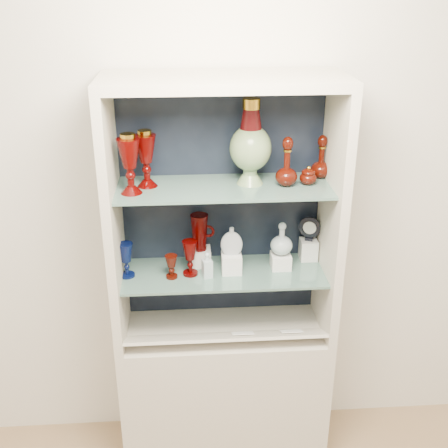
{
  "coord_description": "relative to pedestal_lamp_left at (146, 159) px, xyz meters",
  "views": [
    {
      "loc": [
        -0.16,
        -0.71,
        2.31
      ],
      "look_at": [
        0.0,
        1.53,
        1.3
      ],
      "focal_mm": 45.0,
      "sensor_mm": 36.0,
      "label": 1
    }
  ],
  "objects": [
    {
      "name": "ruby_goblet_tall",
      "position": [
        0.17,
        -0.04,
        -0.46
      ],
      "size": [
        0.08,
        0.08,
        0.17
      ],
      "primitive_type": null,
      "rotation": [
        0.0,
        0.0,
        0.13
      ],
      "color": "#400100",
      "rests_on": "shelf_lower"
    },
    {
      "name": "cameo_medallion",
      "position": [
        0.74,
        0.07,
        -0.38
      ],
      "size": [
        0.11,
        0.07,
        0.12
      ],
      "primitive_type": null,
      "rotation": [
        0.0,
        0.0,
        -0.38
      ],
      "color": "black",
      "rests_on": "riser_cameo_medallion"
    },
    {
      "name": "ruby_goblet_small",
      "position": [
        0.09,
        -0.06,
        -0.49
      ],
      "size": [
        0.06,
        0.06,
        0.11
      ],
      "primitive_type": null,
      "rotation": [
        0.0,
        0.0,
        -0.03
      ],
      "color": "#460E05",
      "rests_on": "shelf_lower"
    },
    {
      "name": "shelf_upper",
      "position": [
        0.33,
        -0.03,
        -0.13
      ],
      "size": [
        0.92,
        0.34,
        0.01
      ],
      "primitive_type": "cube",
      "color": "slate",
      "rests_on": "cabinet_side_left"
    },
    {
      "name": "wall_back",
      "position": [
        0.33,
        0.17,
        -0.19
      ],
      "size": [
        3.5,
        0.02,
        2.8
      ],
      "primitive_type": "cube",
      "color": "silver",
      "rests_on": "ground"
    },
    {
      "name": "cabinet_back_panel",
      "position": [
        0.33,
        0.14,
        -0.27
      ],
      "size": [
        0.98,
        0.02,
        1.15
      ],
      "primitive_type": "cube",
      "color": "black",
      "rests_on": "cabinet_base"
    },
    {
      "name": "riser_ruby_pitcher",
      "position": [
        0.22,
        0.05,
        -0.5
      ],
      "size": [
        0.1,
        0.1,
        0.08
      ],
      "primitive_type": "cube",
      "color": "silver",
      "rests_on": "shelf_lower"
    },
    {
      "name": "shelf_lower",
      "position": [
        0.33,
        -0.03,
        -0.55
      ],
      "size": [
        0.92,
        0.34,
        0.01
      ],
      "primitive_type": "cube",
      "color": "slate",
      "rests_on": "cabinet_side_left"
    },
    {
      "name": "ruby_decanter_a",
      "position": [
        0.6,
        -0.04,
        -0.0
      ],
      "size": [
        0.11,
        0.11,
        0.24
      ],
      "primitive_type": null,
      "rotation": [
        0.0,
        0.0,
        -0.21
      ],
      "color": "#460E05",
      "rests_on": "shelf_upper"
    },
    {
      "name": "label_card_0",
      "position": [
        0.63,
        -0.16,
        -0.8
      ],
      "size": [
        0.1,
        0.06,
        0.03
      ],
      "primitive_type": "cube",
      "rotation": [
        -0.44,
        0.0,
        0.0
      ],
      "color": "white",
      "rests_on": "label_ledge"
    },
    {
      "name": "lidded_bowl",
      "position": [
        0.69,
        -0.03,
        -0.08
      ],
      "size": [
        0.09,
        0.09,
        0.09
      ],
      "primitive_type": null,
      "rotation": [
        0.0,
        0.0,
        0.29
      ],
      "color": "#460E05",
      "rests_on": "shelf_upper"
    },
    {
      "name": "riser_cameo_medallion",
      "position": [
        0.74,
        0.07,
        -0.49
      ],
      "size": [
        0.08,
        0.08,
        0.1
      ],
      "primitive_type": "cube",
      "color": "silver",
      "rests_on": "shelf_lower"
    },
    {
      "name": "ruby_decanter_b",
      "position": [
        0.77,
        0.05,
        -0.02
      ],
      "size": [
        0.09,
        0.09,
        0.21
      ],
      "primitive_type": null,
      "rotation": [
        0.0,
        0.0,
        0.01
      ],
      "color": "#460E05",
      "rests_on": "shelf_upper"
    },
    {
      "name": "riser_flat_flask",
      "position": [
        0.36,
        -0.03,
        -0.5
      ],
      "size": [
        0.09,
        0.09,
        0.09
      ],
      "primitive_type": "cube",
      "color": "silver",
      "rests_on": "shelf_lower"
    },
    {
      "name": "cabinet_top_cap",
      "position": [
        0.33,
        -0.05,
        0.33
      ],
      "size": [
        1.0,
        0.4,
        0.04
      ],
      "primitive_type": "cube",
      "color": "beige",
      "rests_on": "cabinet_side_left"
    },
    {
      "name": "cabinet_side_left",
      "position": [
        -0.15,
        -0.05,
        -0.27
      ],
      "size": [
        0.04,
        0.4,
        1.15
      ],
      "primitive_type": "cube",
      "color": "beige",
      "rests_on": "cabinet_base"
    },
    {
      "name": "clear_round_decanter",
      "position": [
        0.59,
        -0.0,
        -0.4
      ],
      "size": [
        0.12,
        0.12,
        0.15
      ],
      "primitive_type": null,
      "rotation": [
        0.0,
        0.0,
        -0.19
      ],
      "color": "#A2B4B9",
      "rests_on": "riser_clear_round_decanter"
    },
    {
      "name": "pedestal_lamp_left",
      "position": [
        0.0,
        0.0,
        0.0
      ],
      "size": [
        0.12,
        0.12,
        0.25
      ],
      "primitive_type": null,
      "rotation": [
        0.0,
        0.0,
        -0.29
      ],
      "color": "#400100",
      "rests_on": "shelf_upper"
    },
    {
      "name": "ruby_pitcher",
      "position": [
        0.22,
        0.05,
        -0.38
      ],
      "size": [
        0.15,
        0.11,
        0.17
      ],
      "primitive_type": null,
      "rotation": [
        0.0,
        0.0,
        -0.24
      ],
      "color": "#400100",
      "rests_on": "riser_ruby_pitcher"
    },
    {
      "name": "cabinet_side_right",
      "position": [
        0.81,
        -0.05,
        -0.27
      ],
      "size": [
        0.04,
        0.4,
        1.15
      ],
      "primitive_type": "cube",
      "color": "beige",
      "rests_on": "cabinet_base"
    },
    {
      "name": "riser_clear_round_decanter",
      "position": [
        0.59,
        -0.0,
        -0.51
      ],
      "size": [
        0.09,
        0.09,
        0.07
      ],
      "primitive_type": "cube",
      "color": "silver",
      "rests_on": "shelf_lower"
    },
    {
      "name": "label_ledge",
      "position": [
        0.33,
        -0.16,
        -0.81
      ],
      "size": [
        0.92,
        0.17,
        0.09
      ],
      "primitive_type": "cube",
      "rotation": [
        -0.44,
        0.0,
        0.0
      ],
      "color": "beige",
      "rests_on": "cabinet_base"
    },
    {
      "name": "pedestal_lamp_right",
      "position": [
        -0.06,
        -0.08,
        0.0
      ],
      "size": [
        0.12,
        0.12,
        0.25
      ],
      "primitive_type": null,
      "rotation": [
        0.0,
        0.0,
        -0.22
      ],
      "color": "#400100",
      "rests_on": "shelf_upper"
    },
    {
      "name": "clear_square_bottle",
      "position": [
        0.25,
        -0.07,
        -0.48
      ],
      "size": [
        0.05,
        0.05,
        0.12
      ],
      "primitive_type": null,
      "rotation": [
        0.0,
        0.0,
        0.27
      ],
      "color": "#A2B4B9",
      "rests_on": "shelf_lower"
    },
    {
      "name": "enamel_urn",
      "position": [
        0.44,
        0.0,
        0.06
      ],
      "size": [
        0.18,
        0.18,
        0.37
      ],
      "primitive_type": null,
      "rotation": [
        0.0,
        0.0,
        0.02
      ],
      "color": "#114A2B",
      "rests_on": "shelf_upper"
    },
    {
      "name": "label_card_1",
      "position": [
        0.41,
        -0.16,
        -0.8
      ],
      "size": [
        0.1,
        0.06,
        0.03
      ],
      "primitive_type": "cube",
      "rotation": [
        -0.44,
        0.0,
        0.0
      ],
      "color": "white",
      "rests_on": "label_ledge"
    },
    {
      "name": "cobalt_goblet",
      "position": [
        -0.11,
        -0.04,
        -0.46
      ],
      "size": [
        0.09,
        0.09,
        0.16
      ],
      "primitive_type": null,
      "rotation": [
        0.0,
        0.0,
        -0.42
      ],
      "color": "#060E39",
      "rests_on": "shelf_lower"
    },
    {
      "name": "cabinet_base",
      "position": [
        0.33,
        -0.05,
        -1.22
      ],
      "size": [
        1.0,
        0.4,
        0.75
      ],
      "primitive_type": "cube",
      "color": "beige",
      "rests_on": "ground"
    },
    {
      "name": "flat_flask",
      "position": [
        0.36,
        -0.03,
        -0.38
      ],
      "size": [
        0.1,
        0.05,
        0.14
      ],
      "primitive_type": null,
      "rotation": [
        0.0,
        0.0,
        -0.09
      ],
      "color": "#A4ADB5",
      "rests_on": "riser_flat_flask"
    }
  ]
}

